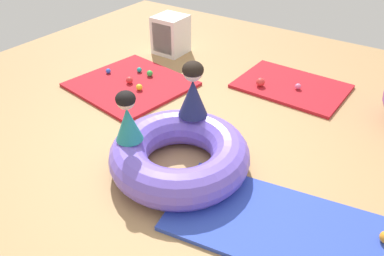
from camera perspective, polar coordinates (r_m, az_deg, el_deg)
The scene contains 15 objects.
ground_plane at distance 3.67m, azimuth 0.42°, elevation -5.56°, with size 8.00×8.00×0.00m, color tan.
gym_mat_far_right at distance 5.13m, azimuth 14.51°, elevation 6.01°, with size 1.32×0.95×0.04m, color #B21923.
gym_mat_front at distance 3.17m, azimuth 12.71°, elevation -13.96°, with size 1.73×0.86×0.04m, color #2D47B7.
gym_mat_center_rear at distance 5.07m, azimuth -9.03°, elevation 6.41°, with size 1.34×1.28×0.04m, color #B21923.
inflatable_cushion at distance 3.51m, azimuth -1.85°, elevation -4.02°, with size 1.28×1.28×0.35m, color #7056D1.
child_in_navy at distance 3.61m, azimuth 0.14°, elevation 5.68°, with size 0.40×0.40×0.55m.
child_in_teal at distance 3.32m, azimuth -9.55°, elevation 1.65°, with size 0.31×0.31×0.47m.
play_ball_red at distance 5.04m, azimuth -9.27°, elevation 7.01°, with size 0.09×0.09×0.09m, color red.
play_ball_green at distance 5.19m, azimuth -6.29°, elevation 8.05°, with size 0.08×0.08×0.08m, color green.
play_ball_blue at distance 5.37m, azimuth -12.32°, elevation 8.26°, with size 0.07×0.07×0.07m, color blue.
play_ball_pink at distance 5.01m, azimuth 15.44°, elevation 5.95°, with size 0.08×0.08×0.08m, color pink.
play_ball_teal at distance 5.32m, azimuth -7.82°, elevation 8.53°, with size 0.07×0.07×0.07m, color teal.
play_ball_yellow at distance 4.86m, azimuth -7.83°, elevation 6.01°, with size 0.08×0.08×0.08m, color yellow.
play_ball_red_second at distance 4.98m, azimuth 10.12°, elevation 6.71°, with size 0.11×0.11×0.11m, color red.
storage_cube at distance 5.91m, azimuth -3.32°, elevation 13.59°, with size 0.44×0.44×0.56m.
Camera 1 is at (1.57, -2.35, 2.33)m, focal length 35.97 mm.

